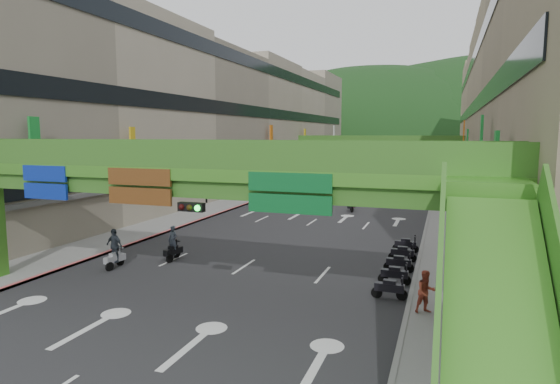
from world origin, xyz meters
TOP-DOWN VIEW (x-y plane):
  - ground at (0.00, 0.00)m, footprint 320.00×320.00m
  - road_slab at (0.00, 50.00)m, footprint 18.00×140.00m
  - sidewalk_left at (-11.00, 50.00)m, footprint 4.00×140.00m
  - sidewalk_right at (11.00, 50.00)m, footprint 4.00×140.00m
  - curb_left at (-9.10, 50.00)m, footprint 0.20×140.00m
  - curb_right at (9.10, 50.00)m, footprint 0.20×140.00m
  - building_row_left at (-18.93, 50.00)m, footprint 12.80×95.00m
  - building_row_right at (18.93, 50.00)m, footprint 12.80×95.00m
  - overpass_near at (0.93, 5.38)m, footprint 28.00×12.27m
  - overpass_far at (0.00, 65.00)m, footprint 28.00×2.20m
  - hill_left at (-15.00, 160.00)m, footprint 168.00×140.00m
  - hill_right at (25.00, 180.00)m, footprint 208.00×176.00m
  - bunting_string at (0.00, 30.00)m, footprint 26.00×0.36m
  - scooter_rider_near at (-4.44, 11.86)m, footprint 0.72×1.59m
  - scooter_rider_mid at (2.10, 32.54)m, footprint 0.95×1.58m
  - scooter_rider_left at (-6.58, 9.39)m, footprint 1.15×1.60m
  - scooter_rider_far at (-4.36, 43.25)m, footprint 0.88×1.59m
  - parked_scooter_row at (8.20, 13.89)m, footprint 1.60×9.35m
  - car_silver at (-3.50, 36.06)m, footprint 1.33×3.74m
  - car_yellow at (1.34, 70.09)m, footprint 1.97×4.28m
  - pedestrian_red at (9.80, 8.00)m, footprint 1.06×0.99m
  - pedestrian_dark at (12.20, 37.58)m, footprint 1.05×0.72m
  - pedestrian_blue at (10.86, 37.65)m, footprint 0.93×0.70m

SIDE VIEW (x-z plane):
  - ground at x=0.00m, z-range 0.00..0.00m
  - hill_left at x=-15.00m, z-range -56.00..56.00m
  - hill_right at x=25.00m, z-range -64.00..64.00m
  - road_slab at x=0.00m, z-range 0.00..0.02m
  - sidewalk_left at x=-11.00m, z-range 0.00..0.15m
  - sidewalk_right at x=11.00m, z-range 0.00..0.15m
  - curb_left at x=-9.10m, z-range 0.00..0.18m
  - curb_right at x=9.10m, z-range 0.00..0.18m
  - parked_scooter_row at x=8.20m, z-range -0.02..1.06m
  - car_silver at x=-3.50m, z-range 0.00..1.23m
  - car_yellow at x=1.34m, z-range 0.00..1.42m
  - pedestrian_dark at x=12.20m, z-range 0.00..1.66m
  - pedestrian_red at x=9.80m, z-range 0.00..1.75m
  - pedestrian_blue at x=10.86m, z-range 0.00..1.78m
  - scooter_rider_near at x=-4.44m, z-range -0.07..1.99m
  - scooter_rider_far at x=-4.36m, z-range 0.01..2.00m
  - scooter_rider_mid at x=2.10m, z-range 0.03..2.08m
  - scooter_rider_left at x=-6.58m, z-range 0.02..2.24m
  - overpass_near at x=0.93m, z-range 1.66..8.76m
  - overpass_far at x=0.00m, z-range 1.85..8.95m
  - bunting_string at x=0.00m, z-range 5.73..6.19m
  - building_row_left at x=-18.93m, z-range -0.04..18.96m
  - building_row_right at x=18.93m, z-range -0.04..18.96m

